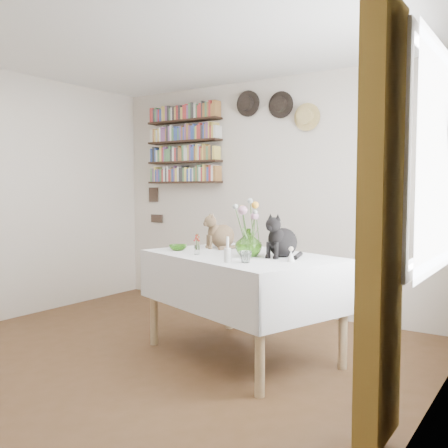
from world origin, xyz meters
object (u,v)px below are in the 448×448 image
Objects in this scene: flower_vase at (249,243)px; tabby_cat at (223,230)px; black_cat at (283,235)px; dining_table at (242,280)px; bookshelf_unit at (184,145)px.

tabby_cat is at bearing 143.29° from flower_vase.
black_cat is 0.27m from flower_vase.
bookshelf_unit reaches higher than dining_table.
black_cat is (0.70, -0.23, 0.01)m from tabby_cat.
flower_vase is (-0.22, -0.13, -0.06)m from black_cat.
bookshelf_unit is (-1.66, 1.38, 1.23)m from dining_table.
flower_vase is at bearing -0.79° from tabby_cat.
bookshelf_unit is at bearing 140.27° from dining_table.
black_cat is at bearing 17.99° from tabby_cat.
dining_table is 8.19× the size of flower_vase.
bookshelf_unit reaches higher than flower_vase.
black_cat is 2.54m from bookshelf_unit.
tabby_cat is 0.73m from black_cat.
tabby_cat is 0.59m from flower_vase.
tabby_cat is 0.93× the size of black_cat.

